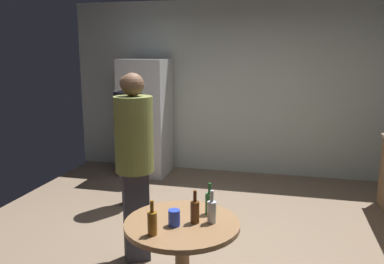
% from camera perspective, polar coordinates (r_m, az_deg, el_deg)
% --- Properties ---
extents(ground_plane, '(5.20, 5.20, 0.10)m').
position_cam_1_polar(ground_plane, '(4.01, 0.83, -17.20)').
color(ground_plane, '#7A6651').
extents(wall_back, '(5.32, 0.06, 2.70)m').
position_cam_1_polar(wall_back, '(6.14, 6.41, 6.44)').
color(wall_back, beige).
rests_on(wall_back, ground_plane).
extents(refrigerator, '(0.70, 0.68, 1.80)m').
position_cam_1_polar(refrigerator, '(6.10, -6.81, 2.13)').
color(refrigerator, silver).
rests_on(refrigerator, ground_plane).
extents(foreground_table, '(0.80, 0.80, 0.73)m').
position_cam_1_polar(foreground_table, '(2.78, -1.46, -15.05)').
color(foreground_table, olive).
rests_on(foreground_table, ground_plane).
extents(beer_bottle_amber, '(0.06, 0.06, 0.23)m').
position_cam_1_polar(beer_bottle_amber, '(2.53, -5.88, -13.11)').
color(beer_bottle_amber, '#8C5919').
rests_on(beer_bottle_amber, foreground_table).
extents(beer_bottle_brown, '(0.06, 0.06, 0.23)m').
position_cam_1_polar(beer_bottle_brown, '(2.69, 0.43, -11.57)').
color(beer_bottle_brown, '#593314').
rests_on(beer_bottle_brown, foreground_table).
extents(beer_bottle_green, '(0.06, 0.06, 0.23)m').
position_cam_1_polar(beer_bottle_green, '(2.83, 2.59, -10.38)').
color(beer_bottle_green, '#26662D').
rests_on(beer_bottle_green, foreground_table).
extents(beer_bottle_clear, '(0.06, 0.06, 0.23)m').
position_cam_1_polar(beer_bottle_clear, '(2.69, 2.93, -11.55)').
color(beer_bottle_clear, silver).
rests_on(beer_bottle_clear, foreground_table).
extents(plastic_cup_blue, '(0.08, 0.08, 0.11)m').
position_cam_1_polar(plastic_cup_blue, '(2.66, -2.65, -12.51)').
color(plastic_cup_blue, blue).
rests_on(plastic_cup_blue, foreground_table).
extents(person_in_black_shirt, '(0.46, 0.46, 1.63)m').
position_cam_1_polar(person_in_black_shirt, '(4.79, -9.28, 0.17)').
color(person_in_black_shirt, '#2D2D38').
rests_on(person_in_black_shirt, ground_plane).
extents(person_in_olive_shirt, '(0.47, 0.47, 1.72)m').
position_cam_1_polar(person_in_olive_shirt, '(3.45, -8.47, -3.20)').
color(person_in_olive_shirt, '#2D2D38').
rests_on(person_in_olive_shirt, ground_plane).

